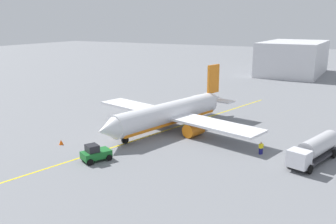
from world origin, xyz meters
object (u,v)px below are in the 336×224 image
object	(u,v)px
refueling_worker	(261,148)
safety_cone_nose	(61,142)
fuel_tanker	(315,149)
safety_cone_wingtip	(109,155)
airplane	(170,114)
pushback_tug	(95,153)

from	to	relation	value
refueling_worker	safety_cone_nose	bearing A→B (deg)	-69.94
fuel_tanker	safety_cone_wingtip	bearing A→B (deg)	-65.71
airplane	fuel_tanker	world-z (taller)	airplane
airplane	safety_cone_nose	xyz separation A→B (m)	(14.08, -10.33, -2.24)
airplane	refueling_worker	distance (m)	16.70
airplane	safety_cone_nose	world-z (taller)	airplane
airplane	refueling_worker	bearing A→B (deg)	74.37
airplane	safety_cone_wingtip	bearing A→B (deg)	-4.80
refueling_worker	safety_cone_nose	distance (m)	28.02
fuel_tanker	refueling_worker	distance (m)	6.68
airplane	safety_cone_wingtip	xyz separation A→B (m)	(14.76, -1.24, -2.27)
refueling_worker	safety_cone_wingtip	size ratio (longest dim) A/B	2.61
refueling_worker	fuel_tanker	bearing A→B (deg)	94.03
safety_cone_wingtip	airplane	bearing A→B (deg)	175.20
airplane	refueling_worker	world-z (taller)	airplane
refueling_worker	airplane	bearing A→B (deg)	-105.63
pushback_tug	safety_cone_nose	world-z (taller)	pushback_tug
safety_cone_nose	pushback_tug	bearing A→B (deg)	72.92
pushback_tug	refueling_worker	bearing A→B (deg)	124.07
refueling_worker	safety_cone_wingtip	world-z (taller)	refueling_worker
fuel_tanker	safety_cone_wingtip	xyz separation A→B (m)	(10.76, -23.83, -1.41)
airplane	fuel_tanker	size ratio (longest dim) A/B	2.84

